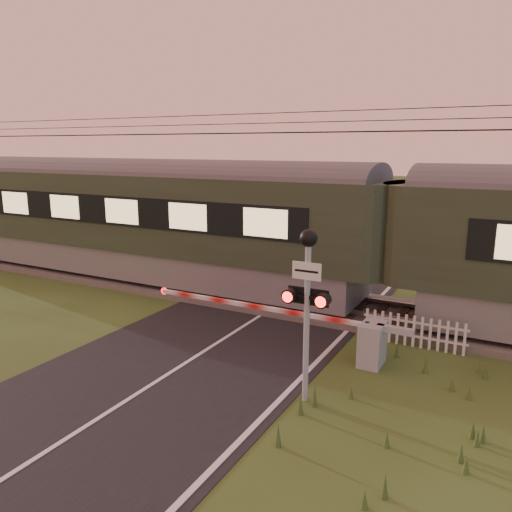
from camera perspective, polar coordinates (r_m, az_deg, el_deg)
The scene contains 8 objects.
ground at distance 11.64m, azimuth -10.90°, elevation -13.75°, with size 160.00×160.00×0.00m, color #324018.
road at distance 11.47m, azimuth -11.59°, elevation -14.15°, with size 6.00×140.00×0.03m.
track_bed at distance 16.78m, azimuth 3.16°, elevation -5.00°, with size 140.00×3.40×0.39m.
overhead_wires at distance 16.01m, azimuth 3.41°, elevation 14.70°, with size 120.00×0.62×0.62m.
train at distance 15.10m, azimuth 15.57°, elevation 1.85°, with size 46.19×3.18×4.31m.
boom_gate at distance 12.37m, azimuth 11.38°, elevation -9.18°, with size 7.21×0.80×1.06m.
crossing_signal at distance 9.78m, azimuth 5.90°, elevation -3.37°, with size 0.90×0.36×3.55m.
picket_fence at distance 13.64m, azimuth 17.58°, elevation -8.19°, with size 2.66×0.07×0.84m.
Camera 1 is at (6.71, -8.03, 5.11)m, focal length 35.00 mm.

